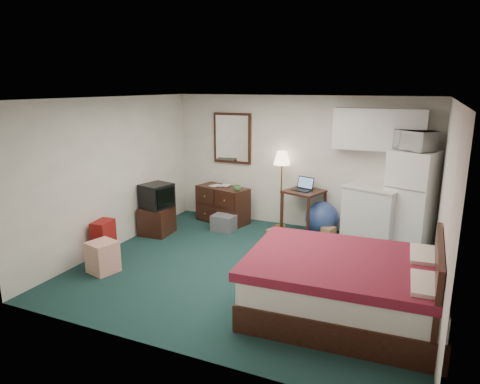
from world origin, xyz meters
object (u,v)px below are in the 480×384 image
at_px(desk, 303,211).
at_px(fridge, 411,200).
at_px(floor_lamp, 281,190).
at_px(suitcase, 104,239).
at_px(dresser, 223,204).
at_px(kitchen_counter, 373,215).
at_px(tv_stand, 157,220).
at_px(bed, 344,287).

bearing_deg(desk, fridge, 15.85).
relative_size(floor_lamp, suitcase, 2.41).
relative_size(dresser, kitchen_counter, 1.08).
height_order(kitchen_counter, tv_stand, kitchen_counter).
bearing_deg(bed, fridge, 74.53).
distance_m(floor_lamp, tv_stand, 2.41).
relative_size(dresser, suitcase, 1.72).
height_order(desk, fridge, fridge).
relative_size(floor_lamp, fridge, 0.89).
relative_size(floor_lamp, tv_stand, 2.66).
bearing_deg(tv_stand, fridge, 11.69).
height_order(desk, suitcase, desk).
bearing_deg(suitcase, tv_stand, 77.12).
bearing_deg(suitcase, dresser, 61.54).
bearing_deg(tv_stand, dresser, 51.53).
xyz_separation_m(dresser, floor_lamp, (1.16, 0.18, 0.38)).
relative_size(bed, suitcase, 3.56).
relative_size(fridge, suitcase, 2.71).
bearing_deg(fridge, dresser, -161.19).
bearing_deg(kitchen_counter, fridge, 16.75).
bearing_deg(tv_stand, floor_lamp, 30.60).
relative_size(dresser, bed, 0.48).
distance_m(bed, tv_stand, 3.98).
xyz_separation_m(kitchen_counter, suitcase, (-3.81, -2.47, -0.18)).
relative_size(floor_lamp, bed, 0.68).
relative_size(desk, bed, 0.37).
height_order(kitchen_counter, suitcase, kitchen_counter).
distance_m(floor_lamp, kitchen_counter, 1.76).
height_order(floor_lamp, suitcase, floor_lamp).
xyz_separation_m(fridge, suitcase, (-4.39, -2.44, -0.52)).
distance_m(floor_lamp, desk, 0.60).
xyz_separation_m(tv_stand, suitcase, (-0.11, -1.29, 0.05)).
relative_size(kitchen_counter, bed, 0.45).
bearing_deg(dresser, floor_lamp, 23.81).
relative_size(dresser, tv_stand, 1.90).
distance_m(dresser, fridge, 3.51).
distance_m(floor_lamp, fridge, 2.33).
bearing_deg(dresser, desk, 17.07).
bearing_deg(fridge, kitchen_counter, -164.31).
relative_size(kitchen_counter, tv_stand, 1.76).
distance_m(kitchen_counter, tv_stand, 3.88).
bearing_deg(fridge, suitcase, -132.32).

